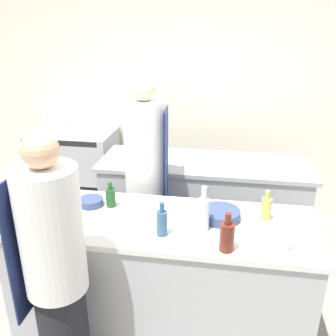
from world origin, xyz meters
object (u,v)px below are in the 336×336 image
bottle_water (266,208)px  cup (282,243)px  chef_at_stove (146,182)px  bowl_prep_small (91,202)px  chef_at_prep_near (57,277)px  stockpot (148,149)px  bottle_vinegar (203,213)px  bowl_mixing_large (220,214)px  oven_range (76,171)px  bottle_olive_oil (227,236)px  bottle_sauce (61,207)px  bottle_cooking_oil (162,222)px  bottle_wine (111,197)px

bottle_water → cup: bottle_water is taller
chef_at_stove → bowl_prep_small: 0.63m
chef_at_prep_near → stockpot: chef_at_prep_near is taller
bottle_vinegar → stockpot: 1.39m
chef_at_stove → bottle_water: bearing=53.5°
bottle_water → bottle_vinegar: bearing=-152.5°
bowl_mixing_large → bottle_vinegar: bearing=-123.6°
bowl_mixing_large → stockpot: size_ratio=1.13×
oven_range → bottle_water: 2.70m
bottle_olive_oil → cup: bottle_olive_oil is taller
bowl_prep_small → stockpot: 1.04m
bottle_sauce → cup: bearing=-4.5°
bottle_water → stockpot: size_ratio=0.87×
bottle_olive_oil → bottle_water: size_ratio=1.16×
oven_range → bottle_cooking_oil: bearing=-53.9°
bottle_cooking_oil → bowl_mixing_large: 0.45m
chef_at_stove → bottle_sauce: 0.91m
chef_at_prep_near → bottle_olive_oil: bearing=-71.1°
bottle_water → oven_range: bearing=142.2°
oven_range → cup: size_ratio=10.49×
chef_at_prep_near → bottle_wine: size_ratio=8.91×
bottle_vinegar → chef_at_prep_near: bearing=-146.4°
chef_at_stove → bottle_olive_oil: 1.21m
oven_range → bottle_water: size_ratio=4.69×
bowl_prep_small → cup: 1.38m
bottle_vinegar → bottle_water: bearing=27.5°
cup → bowl_mixing_large: bearing=140.6°
bottle_wine → bowl_mixing_large: 0.81m
cup → stockpot: bearing=129.0°
bottle_wine → bowl_mixing_large: size_ratio=0.70×
bottle_vinegar → bottle_cooking_oil: (-0.25, -0.11, -0.03)m
bottle_cooking_oil → chef_at_prep_near: bearing=-142.0°
bottle_sauce → bowl_mixing_large: (1.07, 0.19, -0.06)m
bottle_wine → bottle_sauce: (-0.27, -0.26, 0.02)m
chef_at_prep_near → bowl_mixing_large: 1.14m
bottle_wine → stockpot: stockpot is taller
oven_range → chef_at_prep_near: chef_at_prep_near is taller
bottle_sauce → bowl_mixing_large: bearing=10.3°
oven_range → stockpot: size_ratio=4.10×
chef_at_prep_near → bowl_mixing_large: bearing=-52.1°
bottle_olive_oil → bottle_water: (0.26, 0.43, -0.01)m
bottle_wine → bottle_cooking_oil: (0.44, -0.33, 0.01)m
bottle_water → bowl_mixing_large: bearing=-170.1°
bottle_olive_oil → bottle_wine: 0.96m
chef_at_stove → bottle_cooking_oil: (0.30, -0.87, 0.12)m
bottle_vinegar → stockpot: bearing=117.3°
bottle_vinegar → bowl_prep_small: size_ratio=1.71×
bottle_vinegar → bowl_prep_small: bearing=165.8°
chef_at_prep_near → bottle_vinegar: size_ratio=5.55×
chef_at_prep_near → bottle_cooking_oil: bearing=-51.5°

